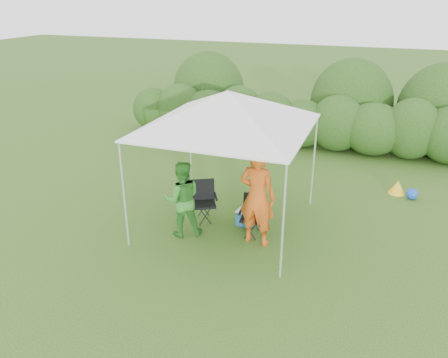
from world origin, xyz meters
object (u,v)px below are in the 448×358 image
(man, at_px, (257,197))
(cooler, at_px, (247,218))
(chair_left, at_px, (204,198))
(chair_right, at_px, (253,212))
(woman, at_px, (182,199))
(canopy, at_px, (228,110))

(man, relative_size, cooler, 4.53)
(chair_left, bearing_deg, cooler, -25.88)
(chair_right, xyz_separation_m, woman, (-1.31, -0.52, 0.32))
(canopy, height_order, chair_left, canopy)
(chair_right, distance_m, man, 0.63)
(woman, distance_m, cooler, 1.48)
(canopy, xyz_separation_m, chair_right, (0.62, -0.22, -2.00))
(chair_right, height_order, cooler, chair_right)
(chair_left, xyz_separation_m, cooler, (0.95, 0.04, -0.32))
(chair_left, relative_size, man, 0.44)
(man, bearing_deg, canopy, -27.56)
(canopy, distance_m, chair_right, 2.10)
(chair_left, xyz_separation_m, man, (1.33, -0.56, 0.49))
(canopy, bearing_deg, cooler, 8.29)
(chair_right, xyz_separation_m, man, (0.16, -0.32, 0.52))
(man, distance_m, woman, 1.50)
(man, height_order, cooler, man)
(woman, bearing_deg, canopy, -162.43)
(man, bearing_deg, woman, 14.45)
(canopy, distance_m, man, 1.76)
(chair_right, xyz_separation_m, chair_left, (-1.17, 0.24, 0.02))
(chair_right, bearing_deg, man, -68.60)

